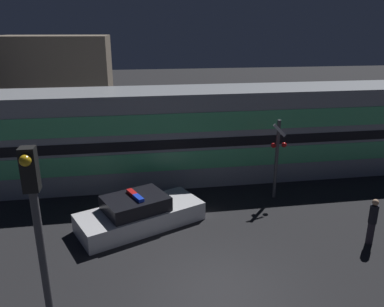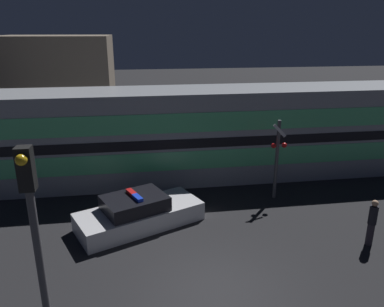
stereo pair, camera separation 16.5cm
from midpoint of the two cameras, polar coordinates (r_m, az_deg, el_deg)
name	(u,v)px [view 1 (the left image)]	position (r m, az deg, el deg)	size (l,w,h in m)	color
ground_plane	(218,294)	(10.75, 3.47, -20.55)	(120.00, 120.00, 0.00)	black
train	(231,132)	(17.93, 5.64, 3.25)	(21.35, 3.11, 4.19)	#999EA5
police_car	(140,214)	(13.71, -8.34, -9.04)	(4.78, 3.42, 1.29)	silver
pedestrian	(372,221)	(13.65, 25.47, -9.29)	(0.27, 0.27, 1.60)	#2D2833
crossing_signal_near	(277,156)	(15.61, 12.53, -0.38)	(0.66, 0.31, 3.34)	#4C4C51
traffic_light_corner	(38,225)	(8.41, -23.00, -10.04)	(0.30, 0.46, 4.62)	#4C4C51
building_left	(57,90)	(24.67, -20.06, 9.04)	(6.52, 6.38, 6.41)	#726656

